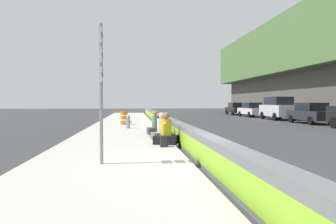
{
  "coord_description": "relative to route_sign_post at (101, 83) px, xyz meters",
  "views": [
    {
      "loc": [
        -8.03,
        1.99,
        1.73
      ],
      "look_at": [
        6.98,
        0.3,
        1.26
      ],
      "focal_mm": 33.09,
      "sensor_mm": 36.0,
      "label": 1
    }
  ],
  "objects": [
    {
      "name": "ground_plane",
      "position": [
        -0.06,
        -2.8,
        -2.23
      ],
      "size": [
        160.0,
        160.0,
        0.0
      ],
      "primitive_type": "plane",
      "color": "#353538",
      "rests_on": "ground"
    },
    {
      "name": "sidewalk_strip",
      "position": [
        -0.06,
        -0.15,
        -2.16
      ],
      "size": [
        80.0,
        4.4,
        0.14
      ],
      "primitive_type": "cube",
      "color": "#B5B2A8",
      "rests_on": "ground_plane"
    },
    {
      "name": "jersey_barrier",
      "position": [
        -0.06,
        -2.8,
        -1.81
      ],
      "size": [
        76.0,
        0.45,
        0.85
      ],
      "color": "slate",
      "rests_on": "ground_plane"
    },
    {
      "name": "route_sign_post",
      "position": [
        0.0,
        0.0,
        0.0
      ],
      "size": [
        0.44,
        0.09,
        3.6
      ],
      "color": "gray",
      "rests_on": "sidewalk_strip"
    },
    {
      "name": "fire_hydrant",
      "position": [
        10.99,
        -0.49,
        -1.65
      ],
      "size": [
        0.26,
        0.46,
        0.88
      ],
      "color": "gray",
      "rests_on": "sidewalk_strip"
    },
    {
      "name": "seated_person_foreground",
      "position": [
        3.67,
        -2.06,
        -1.72
      ],
      "size": [
        0.97,
        1.06,
        1.21
      ],
      "color": "black",
      "rests_on": "sidewalk_strip"
    },
    {
      "name": "seated_person_middle",
      "position": [
        5.0,
        -2.02,
        -1.73
      ],
      "size": [
        0.85,
        0.95,
        1.16
      ],
      "color": "#706651",
      "rests_on": "sidewalk_strip"
    },
    {
      "name": "seated_person_rear",
      "position": [
        6.33,
        -2.01,
        -1.75
      ],
      "size": [
        0.79,
        0.89,
        1.11
      ],
      "color": "black",
      "rests_on": "sidewalk_strip"
    },
    {
      "name": "seated_person_far",
      "position": [
        7.43,
        -1.94,
        -1.72
      ],
      "size": [
        0.8,
        0.91,
        1.18
      ],
      "color": "#424247",
      "rests_on": "sidewalk_strip"
    },
    {
      "name": "backpack",
      "position": [
        2.88,
        -1.89,
        -1.9
      ],
      "size": [
        0.32,
        0.28,
        0.4
      ],
      "color": "#232328",
      "rests_on": "sidewalk_strip"
    },
    {
      "name": "construction_barrel",
      "position": [
        14.36,
        -0.15,
        -1.61
      ],
      "size": [
        0.54,
        0.54,
        0.95
      ],
      "color": "orange",
      "rests_on": "sidewalk_strip"
    },
    {
      "name": "parked_car_fourth",
      "position": [
        15.53,
        -15.13,
        -1.37
      ],
      "size": [
        4.51,
        1.97,
        1.71
      ],
      "color": "#28282D",
      "rests_on": "ground_plane"
    },
    {
      "name": "parked_car_midline",
      "position": [
        21.24,
        -15.09,
        -1.05
      ],
      "size": [
        4.85,
        2.17,
        2.28
      ],
      "color": "silver",
      "rests_on": "ground_plane"
    },
    {
      "name": "parked_car_far",
      "position": [
        27.51,
        -14.87,
        -1.37
      ],
      "size": [
        4.56,
        2.07,
        1.71
      ],
      "color": "silver",
      "rests_on": "ground_plane"
    },
    {
      "name": "parked_car_farther",
      "position": [
        33.74,
        -15.05,
        -1.37
      ],
      "size": [
        4.53,
        2.01,
        1.71
      ],
      "color": "black",
      "rests_on": "ground_plane"
    }
  ]
}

